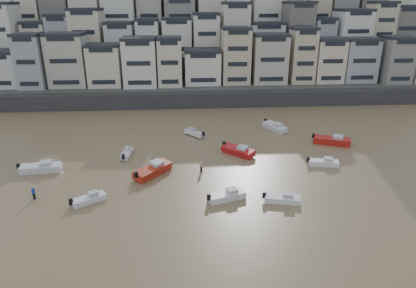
{
  "coord_description": "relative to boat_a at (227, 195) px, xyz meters",
  "views": [
    {
      "loc": [
        5.91,
        -19.99,
        23.27
      ],
      "look_at": [
        9.63,
        30.0,
        4.0
      ],
      "focal_mm": 32.0,
      "sensor_mm": 36.0,
      "label": 1
    }
  ],
  "objects": [
    {
      "name": "boat_h",
      "position": [
        -3.04,
        24.15,
        -0.06
      ],
      "size": [
        4.36,
        4.63,
        1.31
      ],
      "primitive_type": null,
      "rotation": [
        0.0,
        0.0,
        2.3
      ],
      "color": "silver",
      "rests_on": "ground"
    },
    {
      "name": "boat_d",
      "position": [
        15.89,
        9.24,
        -0.05
      ],
      "size": [
        5.09,
        2.69,
        1.32
      ],
      "primitive_type": null,
      "rotation": [
        0.0,
        0.0,
        -0.24
      ],
      "color": "white",
      "rests_on": "ground"
    },
    {
      "name": "boat_j",
      "position": [
        -17.14,
        0.57,
        -0.09
      ],
      "size": [
        4.64,
        3.67,
        1.24
      ],
      "primitive_type": null,
      "rotation": [
        0.0,
        0.0,
        0.56
      ],
      "color": "white",
      "rests_on": "ground"
    },
    {
      "name": "boat_f",
      "position": [
        -14.38,
        15.21,
        -0.11
      ],
      "size": [
        1.95,
        4.55,
        1.2
      ],
      "primitive_type": null,
      "rotation": [
        0.0,
        0.0,
        1.45
      ],
      "color": "silver",
      "rests_on": "ground"
    },
    {
      "name": "boat_i",
      "position": [
        12.53,
        26.12,
        0.14
      ],
      "size": [
        4.45,
        6.54,
        1.71
      ],
      "primitive_type": null,
      "rotation": [
        0.0,
        0.0,
        -1.14
      ],
      "color": "silver",
      "rests_on": "ground"
    },
    {
      "name": "boat_a",
      "position": [
        0.0,
        0.0,
        0.0
      ],
      "size": [
        5.48,
        3.26,
        1.42
      ],
      "primitive_type": null,
      "rotation": [
        0.0,
        0.0,
        0.32
      ],
      "color": "white",
      "rests_on": "ground"
    },
    {
      "name": "boat_g",
      "position": [
        20.67,
        18.02,
        0.21
      ],
      "size": [
        7.06,
        4.59,
        1.84
      ],
      "primitive_type": null,
      "rotation": [
        0.0,
        0.0,
        -0.39
      ],
      "color": "#AC1B15",
      "rests_on": "ground"
    },
    {
      "name": "person_blue",
      "position": [
        -24.21,
        1.95,
        0.16
      ],
      "size": [
        0.44,
        0.44,
        1.74
      ],
      "primitive_type": null,
      "color": "#1639AB",
      "rests_on": "ground"
    },
    {
      "name": "boat_k",
      "position": [
        -26.14,
        10.11,
        0.14
      ],
      "size": [
        6.41,
        2.6,
        1.7
      ],
      "primitive_type": null,
      "rotation": [
        0.0,
        0.0,
        0.09
      ],
      "color": "silver",
      "rests_on": "ground"
    },
    {
      "name": "person_pink",
      "position": [
        -2.73,
        8.48,
        0.16
      ],
      "size": [
        0.44,
        0.44,
        1.74
      ],
      "primitive_type": null,
      "color": "#B9828E",
      "rests_on": "ground"
    },
    {
      "name": "boat_c",
      "position": [
        -9.74,
        7.93,
        0.22
      ],
      "size": [
        6.07,
        6.66,
        1.86
      ],
      "primitive_type": null,
      "rotation": [
        0.0,
        0.0,
        0.88
      ],
      "color": "#A82514",
      "rests_on": "ground"
    },
    {
      "name": "hillside",
      "position": [
        3.42,
        84.1,
        12.3
      ],
      "size": [
        141.04,
        66.0,
        50.0
      ],
      "color": "#4C4C47",
      "rests_on": "ground"
    },
    {
      "name": "boat_b",
      "position": [
        6.78,
        -1.18,
        -0.06
      ],
      "size": [
        4.97,
        2.55,
        1.3
      ],
      "primitive_type": null,
      "rotation": [
        0.0,
        0.0,
        -0.22
      ],
      "color": "white",
      "rests_on": "ground"
    },
    {
      "name": "boat_e",
      "position": [
        3.62,
        14.5,
        0.13
      ],
      "size": [
        5.81,
        5.78,
        1.68
      ],
      "primitive_type": null,
      "rotation": [
        0.0,
        0.0,
        -0.78
      ],
      "color": "#B31618",
      "rests_on": "ground"
    },
    {
      "name": "harbor_wall",
      "position": [
        -1.32,
        44.26,
        1.04
      ],
      "size": [
        140.0,
        3.0,
        3.5
      ],
      "primitive_type": "cube",
      "color": "#38383A",
      "rests_on": "ground"
    }
  ]
}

